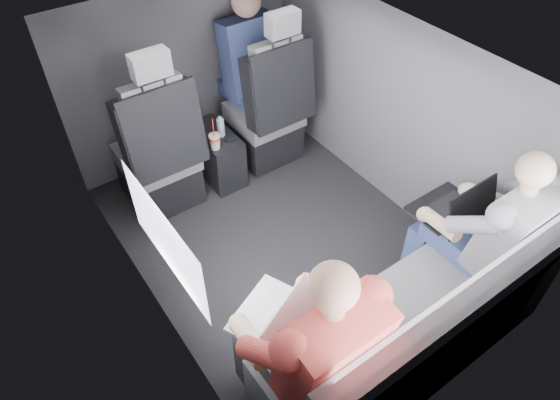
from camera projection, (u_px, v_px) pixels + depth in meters
floor at (285, 245)px, 3.37m from camera, size 2.60×2.60×0.00m
ceiling at (287, 63)px, 2.44m from camera, size 2.60×2.60×0.00m
panel_left at (142, 235)px, 2.53m from camera, size 0.02×2.60×1.35m
panel_right at (396, 117)px, 3.28m from camera, size 0.02×2.60×1.35m
panel_front at (182, 75)px, 3.67m from camera, size 1.80×0.02×1.35m
panel_back at (463, 328)px, 2.14m from camera, size 1.80×0.02×1.35m
side_window at (165, 240)px, 2.21m from camera, size 0.02×0.75×0.42m
seatbelt at (282, 78)px, 3.40m from camera, size 0.35×0.11×0.59m
front_seat_left at (160, 159)px, 3.40m from camera, size 0.52×0.58×1.26m
front_seat_right at (268, 115)px, 3.78m from camera, size 0.52×0.58×1.26m
center_console at (217, 155)px, 3.75m from camera, size 0.24×0.48×0.41m
rear_bench at (407, 333)px, 2.54m from camera, size 1.60×0.57×0.92m
soda_cup at (215, 141)px, 3.45m from camera, size 0.08×0.08×0.25m
water_bottle at (221, 127)px, 3.54m from camera, size 0.06×0.06×0.16m
laptop_white at (276, 316)px, 2.23m from camera, size 0.43×0.46×0.26m
laptop_black at (454, 207)px, 2.73m from camera, size 0.37×0.33×0.26m
passenger_rear_left at (309, 345)px, 2.12m from camera, size 0.53×0.64×1.26m
passenger_rear_right at (485, 231)px, 2.63m from camera, size 0.49×0.61×1.20m
passenger_front_right at (249, 59)px, 3.69m from camera, size 0.41×0.41×0.85m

